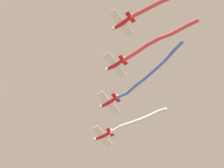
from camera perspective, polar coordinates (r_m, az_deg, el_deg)
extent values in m
ellipsoid|color=red|center=(96.68, -1.25, -7.22)|extent=(4.69, 2.01, 0.94)
sphere|color=white|center=(97.46, -2.36, -7.72)|extent=(0.97, 0.97, 0.80)
ellipsoid|color=black|center=(97.15, -1.54, -7.21)|extent=(1.27, 0.88, 0.50)
cube|color=white|center=(96.64, -1.33, -7.30)|extent=(3.12, 6.87, 0.13)
cube|color=red|center=(96.09, -0.26, -6.73)|extent=(1.47, 2.75, 0.10)
cube|color=white|center=(96.50, -0.31, -6.57)|extent=(1.05, 0.37, 1.30)
cylinder|color=white|center=(95.59, 0.56, -6.34)|extent=(2.68, 1.43, 1.18)
cylinder|color=white|center=(95.10, 1.90, -5.73)|extent=(2.64, 1.07, 0.94)
cylinder|color=white|center=(94.74, 3.26, -5.26)|extent=(2.34, 1.01, 0.97)
cylinder|color=white|center=(94.63, 4.53, -4.77)|extent=(2.42, 0.94, 1.27)
cylinder|color=white|center=(94.77, 5.71, -4.23)|extent=(2.26, 0.98, 1.39)
cylinder|color=white|center=(94.73, 6.86, -3.74)|extent=(2.18, 1.09, 0.84)
sphere|color=white|center=(95.86, -0.07, -6.70)|extent=(0.84, 0.84, 0.84)
sphere|color=white|center=(95.33, 1.19, -5.98)|extent=(0.84, 0.84, 0.84)
sphere|color=white|center=(94.89, 2.62, -5.48)|extent=(0.84, 0.84, 0.84)
sphere|color=white|center=(94.60, 3.89, -5.04)|extent=(0.84, 0.84, 0.84)
sphere|color=white|center=(94.67, 5.16, -4.51)|extent=(0.84, 0.84, 0.84)
sphere|color=white|center=(94.87, 6.27, -3.95)|extent=(0.84, 0.84, 0.84)
sphere|color=white|center=(94.60, 7.45, -3.53)|extent=(0.84, 0.84, 0.84)
ellipsoid|color=red|center=(91.08, -0.44, -2.55)|extent=(4.66, 2.38, 0.94)
sphere|color=white|center=(91.86, -1.55, -3.20)|extent=(1.02, 1.02, 0.80)
ellipsoid|color=black|center=(91.57, -0.73, -2.59)|extent=(1.29, 0.97, 0.50)
cube|color=white|center=(91.03, -0.52, -2.64)|extent=(3.64, 6.84, 0.13)
cube|color=red|center=(90.51, 0.55, -1.93)|extent=(1.68, 2.76, 0.10)
cube|color=white|center=(90.94, 0.50, -1.78)|extent=(1.03, 0.46, 1.30)
cylinder|color=#4C75DB|center=(89.74, 1.45, -1.57)|extent=(2.79, 1.34, 1.06)
cylinder|color=#4C75DB|center=(88.72, 2.75, -0.72)|extent=(2.63, 1.93, 0.68)
cylinder|color=#4C75DB|center=(87.81, 4.03, 0.34)|extent=(2.79, 1.80, 0.71)
cylinder|color=#4C75DB|center=(86.97, 5.38, 1.44)|extent=(2.77, 1.97, 0.66)
cylinder|color=#4C75DB|center=(86.19, 6.69, 2.61)|extent=(2.71, 1.94, 0.79)
cylinder|color=#4C75DB|center=(85.38, 7.97, 3.90)|extent=(2.75, 2.33, 0.70)
cylinder|color=#4C75DB|center=(84.36, 9.17, 5.18)|extent=(2.56, 2.16, 1.09)
sphere|color=#4C75DB|center=(90.28, 0.74, -1.87)|extent=(0.66, 0.66, 0.66)
sphere|color=#4C75DB|center=(89.22, 2.16, -1.26)|extent=(0.66, 0.66, 0.66)
sphere|color=#4C75DB|center=(88.23, 3.35, -0.18)|extent=(0.66, 0.66, 0.66)
sphere|color=#4C75DB|center=(87.41, 4.71, 0.87)|extent=(0.66, 0.66, 0.66)
sphere|color=#4C75DB|center=(86.54, 6.05, 2.02)|extent=(0.66, 0.66, 0.66)
sphere|color=#4C75DB|center=(85.86, 7.34, 3.20)|extent=(0.66, 0.66, 0.66)
sphere|color=#4C75DB|center=(84.91, 8.60, 4.60)|extent=(0.66, 0.66, 0.66)
sphere|color=#4C75DB|center=(83.83, 9.75, 5.78)|extent=(0.66, 0.66, 0.66)
ellipsoid|color=red|center=(86.19, 0.46, 2.69)|extent=(4.68, 2.24, 0.94)
sphere|color=white|center=(86.81, -0.74, 1.99)|extent=(1.00, 1.00, 0.80)
ellipsoid|color=black|center=(86.65, 0.15, 2.63)|extent=(1.28, 0.93, 0.50)
cube|color=white|center=(86.12, 0.38, 2.60)|extent=(3.45, 6.86, 0.13)
cube|color=red|center=(85.76, 1.54, 3.34)|extent=(1.60, 2.76, 0.10)
cube|color=white|center=(86.21, 1.48, 3.47)|extent=(1.04, 0.42, 1.30)
cylinder|color=#DB4C4C|center=(85.39, 2.59, 3.94)|extent=(3.18, 1.59, 1.28)
cylinder|color=#DB4C4C|center=(85.30, 4.13, 4.94)|extent=(2.77, 1.47, 1.51)
cylinder|color=#DB4C4C|center=(85.32, 5.68, 5.87)|extent=(3.06, 1.41, 1.24)
cylinder|color=#DB4C4C|center=(85.46, 7.43, 6.64)|extent=(2.99, 0.96, 1.27)
cylinder|color=#DB4C4C|center=(85.87, 9.24, 7.44)|extent=(3.29, 1.29, 1.57)
cylinder|color=#DB4C4C|center=(86.12, 10.97, 8.29)|extent=(2.82, 1.39, 0.91)
sphere|color=#DB4C4C|center=(85.55, 1.75, 3.42)|extent=(0.86, 0.86, 0.86)
sphere|color=#DB4C4C|center=(85.26, 3.44, 4.46)|extent=(0.86, 0.86, 0.86)
sphere|color=#DB4C4C|center=(85.35, 4.83, 5.41)|extent=(0.86, 0.86, 0.86)
sphere|color=#DB4C4C|center=(85.31, 6.53, 6.32)|extent=(0.86, 0.86, 0.86)
sphere|color=#DB4C4C|center=(85.62, 8.34, 6.97)|extent=(0.86, 0.86, 0.86)
sphere|color=#DB4C4C|center=(86.14, 10.15, 7.91)|extent=(0.86, 0.86, 0.86)
sphere|color=#DB4C4C|center=(86.11, 11.79, 8.66)|extent=(0.86, 0.86, 0.86)
ellipsoid|color=red|center=(82.12, 1.48, 8.50)|extent=(4.65, 2.46, 0.94)
sphere|color=white|center=(82.65, 0.24, 7.67)|extent=(1.03, 1.03, 0.80)
ellipsoid|color=black|center=(82.58, 1.15, 8.39)|extent=(1.30, 0.98, 0.50)
cube|color=white|center=(82.04, 1.39, 8.41)|extent=(3.77, 6.82, 0.13)
cube|color=red|center=(81.78, 2.58, 9.27)|extent=(1.72, 2.76, 0.10)
cube|color=white|center=(82.25, 2.52, 9.37)|extent=(1.03, 0.48, 1.30)
cylinder|color=#DB4C4C|center=(81.39, 3.75, 9.83)|extent=(3.11, 1.44, 0.88)
cylinder|color=#DB4C4C|center=(81.10, 5.63, 10.75)|extent=(3.02, 1.43, 0.90)
cylinder|color=#DB4C4C|center=(80.97, 7.51, 11.58)|extent=(2.94, 1.24, 0.92)
sphere|color=#DB4C4C|center=(81.59, 2.80, 9.37)|extent=(0.84, 0.84, 0.84)
sphere|color=#DB4C4C|center=(81.23, 4.70, 10.29)|extent=(0.84, 0.84, 0.84)
sphere|color=#DB4C4C|center=(81.00, 6.56, 11.20)|extent=(0.84, 0.84, 0.84)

